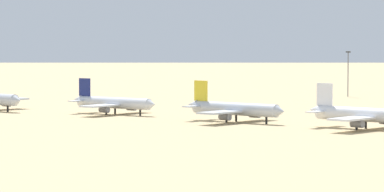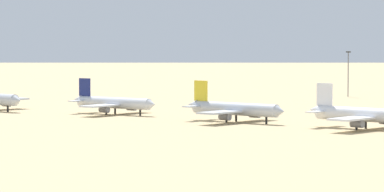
{
  "view_description": "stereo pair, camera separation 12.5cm",
  "coord_description": "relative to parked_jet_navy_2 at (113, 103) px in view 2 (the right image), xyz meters",
  "views": [
    {
      "loc": [
        146.32,
        -244.73,
        21.98
      ],
      "look_at": [
        -16.59,
        10.75,
        6.0
      ],
      "focal_mm": 101.6,
      "sensor_mm": 36.0,
      "label": 1
    },
    {
      "loc": [
        146.43,
        -244.67,
        21.98
      ],
      "look_at": [
        -16.59,
        10.75,
        6.0
      ],
      "focal_mm": 101.6,
      "sensor_mm": 36.0,
      "label": 2
    }
  ],
  "objects": [
    {
      "name": "ground",
      "position": [
        42.36,
        -8.42,
        -3.38
      ],
      "size": [
        4000.0,
        4000.0,
        0.0
      ],
      "primitive_type": "plane",
      "color": "tan"
    },
    {
      "name": "light_pole_west",
      "position": [
        17.3,
        125.89,
        6.49
      ],
      "size": [
        1.8,
        0.5,
        17.27
      ],
      "color": "#59595E",
      "rests_on": "ground"
    },
    {
      "name": "parked_jet_navy_2",
      "position": [
        0.0,
        0.0,
        0.0
      ],
      "size": [
        31.2,
        26.28,
        10.3
      ],
      "rotation": [
        0.0,
        0.0,
        -0.07
      ],
      "color": "silver",
      "rests_on": "ground"
    },
    {
      "name": "parked_jet_white_4",
      "position": [
        82.9,
        -9.3,
        0.21
      ],
      "size": [
        33.08,
        28.13,
        10.94
      ],
      "rotation": [
        0.0,
        0.0,
        -0.15
      ],
      "color": "white",
      "rests_on": "ground"
    },
    {
      "name": "parked_jet_yellow_3",
      "position": [
        44.62,
        -6.55,
        0.14
      ],
      "size": [
        32.44,
        27.56,
        10.72
      ],
      "rotation": [
        0.0,
        0.0,
        -0.14
      ],
      "color": "silver",
      "rests_on": "ground"
    },
    {
      "name": "ridge_far_west",
      "position": [
        -439.32,
        1052.33,
        59.47
      ],
      "size": [
        281.84,
        227.87,
        125.7
      ],
      "primitive_type": "pyramid",
      "rotation": [
        0.0,
        0.0,
        -0.11
      ],
      "color": "gray",
      "rests_on": "ground"
    }
  ]
}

